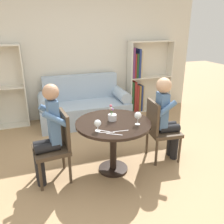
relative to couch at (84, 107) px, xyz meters
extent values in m
plane|color=tan|center=(0.00, -1.81, -0.31)|extent=(16.00, 16.00, 0.00)
cube|color=beige|center=(0.00, 0.42, 1.04)|extent=(5.20, 0.05, 2.70)
cylinder|color=black|center=(0.00, -1.81, 0.39)|extent=(0.97, 0.97, 0.03)
cylinder|color=black|center=(0.00, -1.81, 0.04)|extent=(0.09, 0.09, 0.65)
cylinder|color=black|center=(0.00, -1.81, -0.30)|extent=(0.40, 0.40, 0.03)
cube|color=#9EB2C6|center=(0.00, -0.05, -0.10)|extent=(1.75, 0.80, 0.42)
cube|color=#9EB2C6|center=(0.00, 0.27, 0.36)|extent=(1.53, 0.16, 0.50)
cylinder|color=#9EB2C6|center=(-0.76, -0.05, 0.22)|extent=(0.22, 0.72, 0.22)
cylinder|color=#9EB2C6|center=(0.76, -0.05, 0.22)|extent=(0.22, 0.72, 0.22)
cube|color=silver|center=(-1.08, 0.24, 0.47)|extent=(0.02, 0.28, 1.55)
cube|color=silver|center=(-1.57, 0.24, -0.30)|extent=(0.95, 0.28, 0.02)
cube|color=silver|center=(1.57, 0.37, 0.47)|extent=(1.00, 0.02, 1.55)
cube|color=silver|center=(1.08, 0.24, 0.47)|extent=(0.02, 0.28, 1.55)
cube|color=silver|center=(2.05, 0.24, 0.47)|extent=(0.02, 0.28, 1.55)
cube|color=silver|center=(1.57, 0.24, -0.30)|extent=(0.95, 0.28, 0.02)
cube|color=silver|center=(1.57, 0.24, 0.47)|extent=(0.95, 0.28, 0.02)
cube|color=silver|center=(1.57, 0.24, 1.23)|extent=(0.95, 0.28, 0.02)
cube|color=#234723|center=(1.13, 0.23, 0.05)|extent=(0.05, 0.23, 0.68)
cube|color=maroon|center=(1.19, 0.23, 0.05)|extent=(0.05, 0.23, 0.68)
cube|color=maroon|center=(1.25, 0.23, 0.01)|extent=(0.05, 0.23, 0.59)
cube|color=olive|center=(1.31, 0.23, 0.00)|extent=(0.04, 0.23, 0.58)
cube|color=navy|center=(1.35, 0.23, 0.00)|extent=(0.03, 0.23, 0.58)
cube|color=tan|center=(1.39, 0.23, 0.00)|extent=(0.03, 0.23, 0.58)
cube|color=#602D5B|center=(1.13, 0.23, 0.80)|extent=(0.05, 0.23, 0.64)
cube|color=maroon|center=(1.18, 0.23, 0.73)|extent=(0.03, 0.23, 0.51)
cube|color=#234723|center=(1.22, 0.23, 0.73)|extent=(0.04, 0.23, 0.52)
cube|color=navy|center=(1.27, 0.23, 0.78)|extent=(0.04, 0.23, 0.61)
cube|color=tan|center=(1.31, 0.23, 0.76)|extent=(0.03, 0.23, 0.57)
cylinder|color=#473828|center=(-1.00, -1.60, -0.11)|extent=(0.04, 0.04, 0.40)
cylinder|color=#473828|center=(-0.96, -1.96, -0.11)|extent=(0.04, 0.04, 0.40)
cylinder|color=#473828|center=(-0.64, -1.56, -0.11)|extent=(0.04, 0.04, 0.40)
cylinder|color=#473828|center=(-0.60, -1.92, -0.11)|extent=(0.04, 0.04, 0.40)
cube|color=#473828|center=(-0.80, -1.76, 0.11)|extent=(0.46, 0.46, 0.05)
cube|color=#473828|center=(-0.61, -1.74, 0.36)|extent=(0.08, 0.38, 0.45)
cylinder|color=#473828|center=(0.96, -1.94, -0.11)|extent=(0.04, 0.04, 0.40)
cylinder|color=#473828|center=(0.99, -1.59, -0.11)|extent=(0.04, 0.04, 0.40)
cylinder|color=#473828|center=(0.61, -1.91, -0.11)|extent=(0.04, 0.04, 0.40)
cylinder|color=#473828|center=(0.64, -1.55, -0.11)|extent=(0.04, 0.04, 0.40)
cube|color=#473828|center=(0.80, -1.75, 0.11)|extent=(0.46, 0.46, 0.05)
cube|color=#473828|center=(0.61, -1.73, 0.36)|extent=(0.07, 0.38, 0.45)
cylinder|color=black|center=(-0.96, -1.73, -0.09)|extent=(0.11, 0.11, 0.45)
cylinder|color=black|center=(-0.95, -1.84, -0.09)|extent=(0.11, 0.11, 0.45)
cylinder|color=black|center=(-0.85, -1.72, 0.19)|extent=(0.31, 0.14, 0.11)
cylinder|color=black|center=(-0.84, -1.83, 0.19)|extent=(0.31, 0.14, 0.11)
cube|color=#4C709E|center=(-0.74, -1.76, 0.48)|extent=(0.14, 0.21, 0.57)
cylinder|color=#4C709E|center=(-0.75, -1.63, 0.57)|extent=(0.29, 0.10, 0.23)
cylinder|color=#4C709E|center=(-0.73, -1.89, 0.57)|extent=(0.29, 0.10, 0.23)
sphere|color=tan|center=(-0.74, -1.76, 0.86)|extent=(0.19, 0.19, 0.19)
cylinder|color=black|center=(0.95, -1.82, -0.09)|extent=(0.11, 0.11, 0.45)
cylinder|color=black|center=(0.96, -1.71, -0.09)|extent=(0.11, 0.11, 0.45)
cylinder|color=black|center=(0.84, -1.81, 0.19)|extent=(0.31, 0.14, 0.11)
cylinder|color=black|center=(0.85, -1.70, 0.19)|extent=(0.31, 0.14, 0.11)
cube|color=#4C709E|center=(0.74, -1.75, 0.45)|extent=(0.14, 0.21, 0.51)
cylinder|color=#4C709E|center=(0.73, -1.88, 0.52)|extent=(0.29, 0.10, 0.23)
cylinder|color=#4C709E|center=(0.75, -1.61, 0.52)|extent=(0.29, 0.10, 0.23)
sphere|color=tan|center=(0.74, -1.75, 0.81)|extent=(0.21, 0.21, 0.21)
cylinder|color=white|center=(-0.26, -2.01, 0.41)|extent=(0.06, 0.06, 0.00)
cylinder|color=white|center=(-0.26, -2.01, 0.44)|extent=(0.01, 0.01, 0.06)
sphere|color=white|center=(-0.26, -2.01, 0.50)|extent=(0.08, 0.08, 0.08)
sphere|color=#E58E75|center=(-0.26, -2.01, 0.49)|extent=(0.06, 0.06, 0.06)
cylinder|color=white|center=(0.27, -1.98, 0.41)|extent=(0.06, 0.06, 0.00)
cylinder|color=white|center=(0.27, -1.98, 0.45)|extent=(0.01, 0.01, 0.08)
sphere|color=white|center=(0.27, -1.98, 0.52)|extent=(0.09, 0.09, 0.09)
sphere|color=beige|center=(0.27, -1.98, 0.51)|extent=(0.06, 0.06, 0.06)
cylinder|color=silver|center=(0.01, -1.75, 0.44)|extent=(0.11, 0.11, 0.08)
cylinder|color=#4C7A42|center=(0.00, -1.74, 0.52)|extent=(0.01, 0.01, 0.07)
sphere|color=#9E70B2|center=(0.00, -1.74, 0.55)|extent=(0.04, 0.04, 0.04)
cylinder|color=#4C7A42|center=(-0.02, -1.76, 0.55)|extent=(0.00, 0.01, 0.13)
sphere|color=#D16684|center=(-0.02, -1.76, 0.61)|extent=(0.04, 0.04, 0.04)
cylinder|color=#4C7A42|center=(0.01, -1.76, 0.52)|extent=(0.01, 0.01, 0.08)
sphere|color=#9E70B2|center=(0.01, -1.76, 0.56)|extent=(0.04, 0.04, 0.04)
cylinder|color=#4C7A42|center=(0.00, -1.75, 0.52)|extent=(0.01, 0.01, 0.07)
sphere|color=#E07F4C|center=(0.00, -1.75, 0.56)|extent=(0.04, 0.04, 0.04)
cylinder|color=#4C7A42|center=(0.00, -1.72, 0.52)|extent=(0.01, 0.01, 0.07)
sphere|color=silver|center=(0.00, -1.72, 0.55)|extent=(0.04, 0.04, 0.04)
cube|color=silver|center=(-0.17, -2.08, 0.41)|extent=(0.18, 0.07, 0.00)
cube|color=silver|center=(-0.10, -2.16, 0.41)|extent=(0.17, 0.11, 0.00)
cube|color=silver|center=(-0.20, -2.02, 0.41)|extent=(0.15, 0.13, 0.00)
cube|color=silver|center=(-0.01, -2.10, 0.41)|extent=(0.19, 0.03, 0.00)
camera|label=1|loc=(-0.91, -4.46, 1.59)|focal=38.00mm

